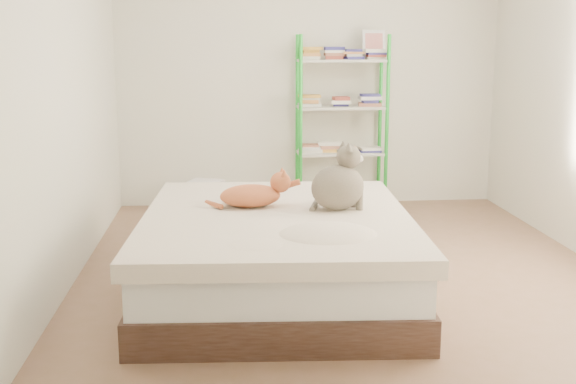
{
  "coord_description": "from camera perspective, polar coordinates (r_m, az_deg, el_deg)",
  "views": [
    {
      "loc": [
        -0.83,
        -5.12,
        1.64
      ],
      "look_at": [
        -0.42,
        -0.3,
        0.62
      ],
      "focal_mm": 45.0,
      "sensor_mm": 36.0,
      "label": 1
    }
  ],
  "objects": [
    {
      "name": "grey_cat",
      "position": [
        4.73,
        3.95,
        1.16
      ],
      "size": [
        0.45,
        0.4,
        0.44
      ],
      "primitive_type": null,
      "rotation": [
        0.0,
        0.0,
        1.81
      ],
      "color": "gray",
      "rests_on": "bed"
    },
    {
      "name": "orange_cat",
      "position": [
        4.83,
        -3.0,
        -0.06
      ],
      "size": [
        0.5,
        0.3,
        0.2
      ],
      "primitive_type": null,
      "rotation": [
        0.0,
        0.0,
        0.09
      ],
      "color": "#C56B3D",
      "rests_on": "bed"
    },
    {
      "name": "bed",
      "position": [
        4.74,
        -0.89,
        -4.88
      ],
      "size": [
        1.81,
        2.22,
        0.54
      ],
      "rotation": [
        0.0,
        0.0,
        -0.05
      ],
      "color": "#4F3830",
      "rests_on": "ground"
    },
    {
      "name": "cardboard_box",
      "position": [
        5.88,
        0.87,
        -2.54
      ],
      "size": [
        0.51,
        0.49,
        0.4
      ],
      "rotation": [
        0.0,
        0.0,
        -0.03
      ],
      "color": "#A26F45",
      "rests_on": "ground"
    },
    {
      "name": "shelf_unit",
      "position": [
        7.14,
        4.29,
        5.87
      ],
      "size": [
        0.88,
        0.36,
        1.74
      ],
      "color": "green",
      "rests_on": "ground"
    },
    {
      "name": "room",
      "position": [
        5.2,
        4.33,
        8.11
      ],
      "size": [
        3.81,
        4.21,
        2.61
      ],
      "color": "#906B57",
      "rests_on": "ground"
    },
    {
      "name": "white_bin",
      "position": [
        6.88,
        -6.51,
        -0.5
      ],
      "size": [
        0.37,
        0.35,
        0.34
      ],
      "rotation": [
        0.0,
        0.0,
        -0.34
      ],
      "color": "silver",
      "rests_on": "ground"
    }
  ]
}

